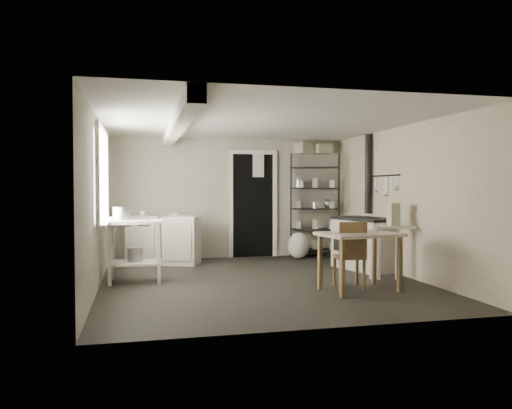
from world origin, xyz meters
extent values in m
plane|color=black|center=(0.00, 0.00, 0.00)|extent=(5.00, 5.00, 0.00)
plane|color=beige|center=(0.00, 0.00, 2.30)|extent=(5.00, 5.00, 0.00)
cube|color=#ADA694|center=(0.00, 2.50, 1.15)|extent=(4.50, 0.02, 2.30)
cube|color=#ADA694|center=(0.00, -2.50, 1.15)|extent=(4.50, 0.02, 2.30)
cube|color=#ADA694|center=(-2.25, 0.00, 1.15)|extent=(0.02, 5.00, 2.30)
cube|color=#ADA694|center=(2.25, 0.00, 1.15)|extent=(0.02, 5.00, 2.30)
cylinder|color=#AFAFB1|center=(-1.95, 0.42, 0.94)|extent=(0.32, 0.32, 0.28)
cylinder|color=#AFAFB1|center=(-1.64, 0.29, 0.85)|extent=(0.21, 0.21, 0.09)
cylinder|color=#AFAFB1|center=(-1.78, 0.32, 0.39)|extent=(0.23, 0.23, 0.23)
imported|color=silver|center=(-1.13, 1.87, 0.95)|extent=(0.30, 0.30, 0.07)
imported|color=silver|center=(-1.65, 1.85, 0.97)|extent=(0.12, 0.12, 0.09)
imported|color=silver|center=(1.36, 2.27, 1.37)|extent=(0.10, 0.11, 0.20)
cube|color=beige|center=(1.43, 2.30, 2.01)|extent=(0.37, 0.35, 0.20)
cube|color=beige|center=(1.81, 2.30, 1.99)|extent=(0.32, 0.30, 0.19)
cube|color=beige|center=(1.93, -0.31, 1.01)|extent=(0.17, 0.24, 0.33)
imported|color=silver|center=(1.31, -1.01, 0.80)|extent=(0.12, 0.12, 0.09)
ellipsoid|color=beige|center=(1.24, 2.03, 0.24)|extent=(0.46, 0.41, 0.49)
cylinder|color=silver|center=(1.67, -0.22, 0.08)|extent=(0.14, 0.14, 0.14)
camera|label=1|loc=(-1.71, -6.98, 1.37)|focal=35.00mm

